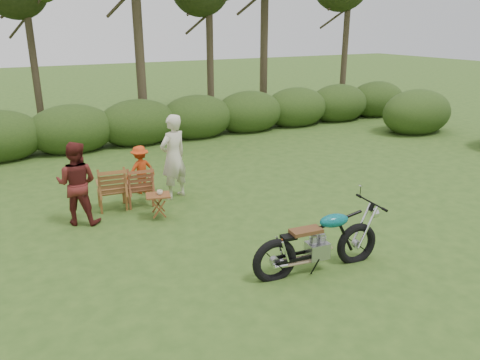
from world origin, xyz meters
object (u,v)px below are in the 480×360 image
cup (160,192)px  adult_b (81,222)px  side_table (159,206)px  adult_a (175,197)px  motorcycle (316,269)px  lawn_chair_left (113,208)px  lawn_chair_right (140,205)px  child (142,192)px

cup → adult_b: bearing=160.4°
side_table → cup: bearing=-21.1°
side_table → adult_a: (0.69, 0.94, -0.24)m
motorcycle → lawn_chair_left: 4.55m
lawn_chair_right → child: child is taller
lawn_chair_left → child: (0.81, 0.65, 0.00)m
lawn_chair_right → adult_a: adult_a is taller
child → lawn_chair_left: bearing=27.3°
side_table → child: child is taller
motorcycle → child: 4.85m
cup → lawn_chair_left: bearing=126.8°
adult_a → child: bearing=-70.3°
motorcycle → lawn_chair_right: bearing=117.8°
adult_b → lawn_chair_right: bearing=-134.5°
cup → adult_b: adult_b is taller
adult_a → adult_b: 2.13m
lawn_chair_right → adult_b: bearing=23.0°
motorcycle → child: (-1.36, 4.66, 0.00)m
lawn_chair_right → cup: cup is taller
lawn_chair_right → side_table: (0.12, -0.86, 0.24)m
motorcycle → adult_a: bearing=106.9°
motorcycle → lawn_chair_right: (-1.61, 3.94, 0.00)m
cup → child: (0.10, 1.59, -0.53)m
side_table → motorcycle: bearing=-64.1°
cup → adult_b: size_ratio=0.07×
adult_b → cup: bearing=-170.3°
side_table → adult_a: 1.19m
lawn_chair_left → side_table: bearing=132.5°
cup → motorcycle: bearing=-64.6°
cup → adult_a: 1.27m
lawn_chair_right → adult_a: (0.81, 0.08, 0.00)m
lawn_chair_right → adult_a: size_ratio=0.47×
lawn_chair_right → cup: (0.15, -0.88, 0.53)m
lawn_chair_right → child: size_ratio=0.80×
adult_a → child: 0.85m
motorcycle → side_table: bearing=121.4°
child → adult_b: bearing=23.9°
motorcycle → lawn_chair_left: bearing=123.9°
lawn_chair_left → side_table: side_table is taller
side_table → adult_b: adult_b is taller
motorcycle → adult_b: size_ratio=1.28×
adult_b → child: 1.87m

